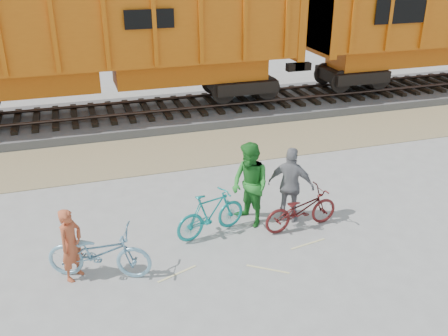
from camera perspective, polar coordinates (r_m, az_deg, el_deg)
The scene contains 11 objects.
ground at distance 11.13m, azimuth -1.18°, elevation -8.75°, with size 120.00×120.00×0.00m, color #9E9E99.
gravel_strip at distance 15.89m, azimuth -6.77°, elevation 1.78°, with size 120.00×3.00×0.02m, color tan.
ballast_bed at distance 19.08m, azimuth -8.84°, elevation 6.04°, with size 120.00×4.00×0.30m, color slate.
track at distance 18.98m, azimuth -8.91°, elevation 6.96°, with size 120.00×2.60×0.24m.
hopper_car_center at distance 18.25m, azimuth -13.69°, elevation 14.08°, with size 14.00×3.13×4.65m.
bicycle_blue at distance 10.21m, azimuth -14.08°, elevation -9.34°, with size 0.72×2.07×1.09m, color #77AAC4.
bicycle_teal at distance 11.24m, azimuth -1.52°, elevation -5.23°, with size 0.50×1.76×1.06m, color teal.
bicycle_maroon at distance 11.64m, azimuth 8.80°, elevation -4.68°, with size 0.64×1.84×0.97m, color #551717.
person_solo at distance 10.18m, azimuth -17.07°, elevation -8.37°, with size 0.55×0.36×1.52m, color #B8512E.
person_man at distance 11.46m, azimuth 2.99°, elevation -1.94°, with size 0.98×0.76×2.01m, color #237B28.
person_woman at distance 11.71m, azimuth 7.66°, elevation -1.96°, with size 1.09×0.45×1.85m, color gray.
Camera 1 is at (-2.56, -8.95, 6.11)m, focal length 40.00 mm.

